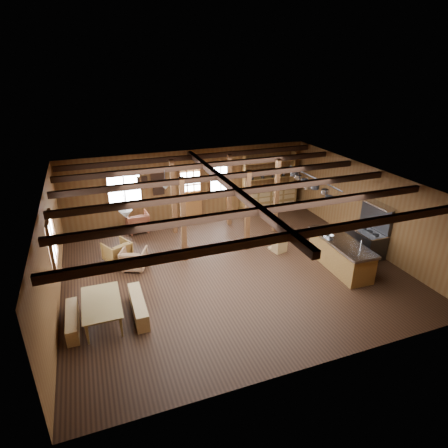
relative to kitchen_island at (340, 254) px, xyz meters
The scene contains 22 objects.
room 3.56m from the kitchen_island, 160.01° to the left, with size 10.04×9.04×2.84m.
ceiling_joists 4.14m from the kitchen_island, 157.29° to the left, with size 9.80×8.82×0.18m.
timber_posts 4.33m from the kitchen_island, 129.78° to the left, with size 3.95×2.35×2.80m.
back_door 6.50m from the kitchen_island, 119.87° to the left, with size 1.02×0.08×2.15m.
window_back_left 8.19m from the kitchen_island, 135.97° to the left, with size 1.32×0.06×1.32m.
window_back_right 6.06m from the kitchen_island, 108.91° to the left, with size 1.02×0.06×1.32m.
window_left 8.43m from the kitchen_island, 168.44° to the left, with size 0.14×1.24×1.32m.
notice_boards 7.44m from the kitchen_island, 130.02° to the left, with size 1.08×0.03×0.90m.
back_counter 5.38m from the kitchen_island, 88.19° to the left, with size 2.55×0.60×2.45m.
pendant_lamps 6.16m from the kitchen_island, 158.35° to the left, with size 1.86×2.36×0.66m.
pot_rack 2.38m from the kitchen_island, 99.17° to the left, with size 0.43×3.00×0.45m.
kitchen_island is the anchor object (origin of this frame).
step_stool 2.05m from the kitchen_island, 128.45° to the left, with size 0.49×0.35×0.43m, color olive.
commercial_range 1.52m from the kitchen_island, 20.69° to the left, with size 0.77×1.45×1.79m.
dining_table 7.14m from the kitchen_island, behind, with size 1.66×0.92×0.58m, color olive.
bench_wall 7.89m from the kitchen_island, behind, with size 0.27×1.46×0.40m, color olive.
bench_aisle 6.29m from the kitchen_island, behind, with size 0.31×1.63×0.45m, color olive.
armchair_a 7.09m from the kitchen_island, 156.43° to the left, with size 0.74×0.77×0.70m, color brown.
armchair_b 7.45m from the kitchen_island, 138.07° to the left, with size 0.81×0.83×0.76m, color brown.
armchair_c 6.44m from the kitchen_island, 160.26° to the left, with size 0.73×0.75×0.68m, color brown.
counter_pot 0.87m from the kitchen_island, 94.18° to the left, with size 0.29×0.29×0.18m, color #B5B8BC.
bowl 0.65m from the kitchen_island, 120.01° to the left, with size 0.25×0.25×0.06m, color silver.
Camera 1 is at (-3.75, -9.56, 6.02)m, focal length 30.00 mm.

